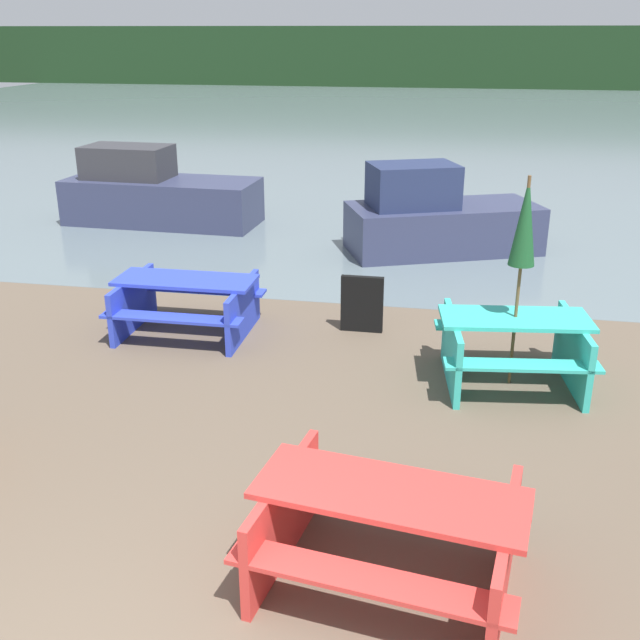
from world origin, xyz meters
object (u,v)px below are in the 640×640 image
(umbrella_darkgreen, at_px, (525,224))
(boat, at_px, (437,219))
(signboard, at_px, (362,304))
(picnic_table_red, at_px, (389,527))
(boat_second, at_px, (157,194))
(picnic_table_blue, at_px, (187,300))
(picnic_table_teal, at_px, (513,344))

(umbrella_darkgreen, relative_size, boat, 0.64)
(boat, xyz_separation_m, signboard, (-0.78, -4.02, -0.21))
(picnic_table_red, height_order, umbrella_darkgreen, umbrella_darkgreen)
(picnic_table_red, xyz_separation_m, boat_second, (-5.73, 9.85, 0.12))
(picnic_table_blue, bearing_deg, picnic_table_teal, -10.71)
(picnic_table_red, bearing_deg, boat, 90.28)
(signboard, bearing_deg, picnic_table_red, -80.11)
(picnic_table_red, xyz_separation_m, boat, (-0.04, 8.75, 0.12))
(picnic_table_blue, xyz_separation_m, signboard, (2.22, 0.46, -0.07))
(picnic_table_blue, xyz_separation_m, umbrella_darkgreen, (4.05, -0.77, 1.38))
(picnic_table_blue, distance_m, boat_second, 6.20)
(umbrella_darkgreen, distance_m, signboard, 2.64)
(picnic_table_red, relative_size, picnic_table_blue, 1.15)
(boat_second, bearing_deg, umbrella_darkgreen, -41.14)
(picnic_table_red, distance_m, picnic_table_blue, 5.24)
(picnic_table_teal, height_order, boat, boat)
(picnic_table_teal, bearing_deg, picnic_table_blue, 169.29)
(umbrella_darkgreen, bearing_deg, boat, 101.37)
(umbrella_darkgreen, bearing_deg, picnic_table_blue, 169.29)
(picnic_table_red, bearing_deg, signboard, 99.89)
(boat, bearing_deg, umbrella_darkgreen, -100.76)
(picnic_table_teal, xyz_separation_m, boat_second, (-6.74, 6.36, 0.12))
(picnic_table_red, bearing_deg, umbrella_darkgreen, 73.86)
(boat_second, bearing_deg, picnic_table_teal, -41.14)
(picnic_table_teal, bearing_deg, picnic_table_red, -106.14)
(picnic_table_red, height_order, picnic_table_teal, picnic_table_teal)
(picnic_table_teal, height_order, umbrella_darkgreen, umbrella_darkgreen)
(picnic_table_red, relative_size, boat_second, 0.52)
(picnic_table_teal, xyz_separation_m, signboard, (-1.84, 1.23, -0.10))
(boat, distance_m, boat_second, 5.79)
(umbrella_darkgreen, relative_size, boat_second, 0.59)
(umbrella_darkgreen, bearing_deg, picnic_table_teal, -90.00)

